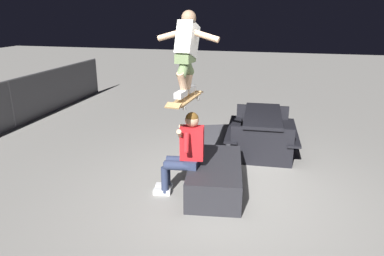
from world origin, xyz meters
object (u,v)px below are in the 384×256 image
Objects in this scene: ledge_box_main at (215,176)px; kicker_ramp at (216,144)px; skateboard at (186,99)px; picnic_table_back at (262,126)px; skater_airborne at (187,49)px; person_sitting_on_ledge at (185,150)px.

ledge_box_main reaches higher than kicker_ramp.
picnic_table_back is (2.07, -0.99, -0.97)m from skateboard.
skater_airborne is at bearing 111.37° from ledge_box_main.
skater_airborne reaches higher than kicker_ramp.
ledge_box_main is at bearing -68.63° from skater_airborne.
skateboard is at bearing 154.29° from picnic_table_back.
kicker_ramp is 0.75× the size of picnic_table_back.
kicker_ramp is (1.95, -0.08, -2.09)m from skater_airborne.
skater_airborne is at bearing -21.91° from person_sitting_on_ledge.
picnic_table_back is at bearing -25.71° from skateboard.
picnic_table_back is (2.01, -0.99, -1.66)m from skater_airborne.
picnic_table_back reaches higher than ledge_box_main.
ledge_box_main is 0.67m from person_sitting_on_ledge.
skateboard is 2.49m from picnic_table_back.
skateboard is 0.92× the size of skater_airborne.
person_sitting_on_ledge is 0.76m from skateboard.
ledge_box_main is 1.96m from picnic_table_back.
skater_airborne reaches higher than person_sitting_on_ledge.
person_sitting_on_ledge is 2.30m from picnic_table_back.
picnic_table_back is at bearing -26.21° from skater_airborne.
person_sitting_on_ledge reaches higher than kicker_ramp.
person_sitting_on_ledge is at bearing 158.09° from skater_airborne.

